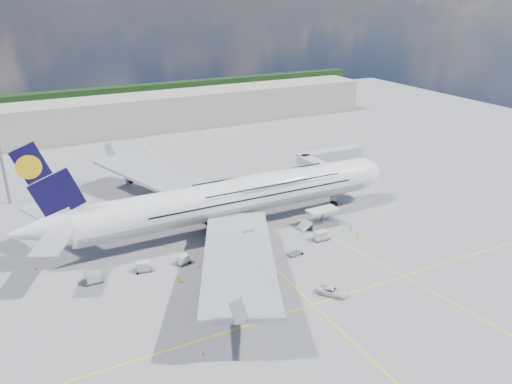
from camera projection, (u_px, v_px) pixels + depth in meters
name	position (u px, v px, depth m)	size (l,w,h in m)	color
ground	(255.00, 249.00, 93.53)	(300.00, 300.00, 0.00)	gray
taxi_line_main	(255.00, 249.00, 93.53)	(0.25, 220.00, 0.01)	yellow
taxi_line_cross	(313.00, 305.00, 76.99)	(120.00, 0.25, 0.01)	yellow
taxi_line_diag	(292.00, 216.00, 107.69)	(0.25, 100.00, 0.01)	yellow
airliner	(233.00, 197.00, 99.35)	(77.26, 79.15, 23.71)	white
jet_bridge	(325.00, 161.00, 120.84)	(18.80, 12.10, 8.50)	#B7B7BC
cargo_loader	(321.00, 220.00, 102.54)	(8.53, 3.20, 3.67)	silver
terminal	(129.00, 115.00, 169.84)	(180.00, 16.00, 12.00)	#B2AD9E
tree_line	(194.00, 90.00, 224.64)	(160.00, 6.00, 8.00)	#193814
dolly_row_a	(183.00, 259.00, 88.25)	(2.94, 2.29, 1.65)	gray
dolly_row_b	(143.00, 266.00, 85.79)	(3.21, 2.20, 1.86)	gray
dolly_row_c	(270.00, 276.00, 84.05)	(3.26, 2.24, 0.44)	gray
dolly_back	(94.00, 277.00, 82.42)	(3.14, 1.77, 1.94)	gray
dolly_nose_far	(295.00, 253.00, 91.45)	(3.18, 2.11, 0.43)	gray
dolly_nose_near	(321.00, 235.00, 96.59)	(3.19, 1.83, 1.96)	gray
baggage_tug	(216.00, 275.00, 83.50)	(3.33, 2.43, 1.89)	silver
catering_truck_inner	(170.00, 192.00, 116.05)	(6.35, 4.11, 3.52)	gray
catering_truck_outer	(139.00, 173.00, 126.90)	(7.59, 3.23, 4.45)	gray
service_van	(332.00, 291.00, 79.27)	(2.17, 4.71, 1.31)	silver
crew_nose	(331.00, 199.00, 114.02)	(0.70, 0.46, 1.92)	#B6E418
crew_loader	(351.00, 228.00, 100.12)	(0.78, 0.61, 1.60)	#A1F419
crew_wing	(179.00, 279.00, 82.57)	(0.88, 0.36, 1.49)	#E5FF1A
crew_van	(357.00, 236.00, 97.13)	(0.75, 0.49, 1.54)	#E5FA1A
crew_tug	(258.00, 280.00, 81.82)	(1.23, 0.71, 1.91)	yellow
cone_nose	(341.00, 204.00, 112.90)	(0.49, 0.49, 0.62)	orange
cone_wing_left_inner	(181.00, 220.00, 104.63)	(0.50, 0.50, 0.64)	orange
cone_wing_left_outer	(147.00, 209.00, 110.42)	(0.47, 0.47, 0.60)	orange
cone_wing_right_inner	(199.00, 266.00, 87.12)	(0.50, 0.50, 0.64)	orange
cone_wing_right_outer	(203.00, 353.00, 66.29)	(0.41, 0.41, 0.52)	orange
cone_tail	(36.00, 268.00, 86.67)	(0.44, 0.44, 0.56)	orange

